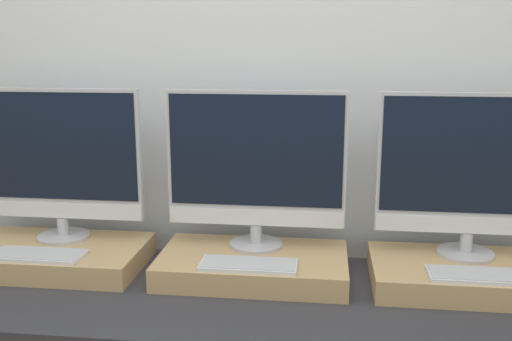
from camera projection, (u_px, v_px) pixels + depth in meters
wall_back at (263, 92)px, 2.06m from camera, size 8.00×0.04×2.60m
workbench at (248, 309)px, 1.80m from camera, size 2.36×0.67×0.71m
wooden_riser_left at (54, 256)px, 1.99m from camera, size 0.62×0.36×0.08m
monitor_left at (58, 160)px, 1.99m from camera, size 0.60×0.18×0.54m
keyboard_left at (38, 255)px, 1.87m from camera, size 0.31×0.12×0.01m
wooden_riser_center at (253, 265)px, 1.90m from camera, size 0.62×0.36×0.08m
monitor_center at (256, 165)px, 1.91m from camera, size 0.60×0.18×0.54m
keyboard_center at (249, 265)px, 1.79m from camera, size 0.31×0.12×0.01m
wooden_riser_right at (470, 275)px, 1.82m from camera, size 0.62×0.36×0.08m
monitor_right at (472, 170)px, 1.83m from camera, size 0.60×0.18×0.54m
keyboard_right at (480, 275)px, 1.70m from camera, size 0.31×0.12×0.01m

